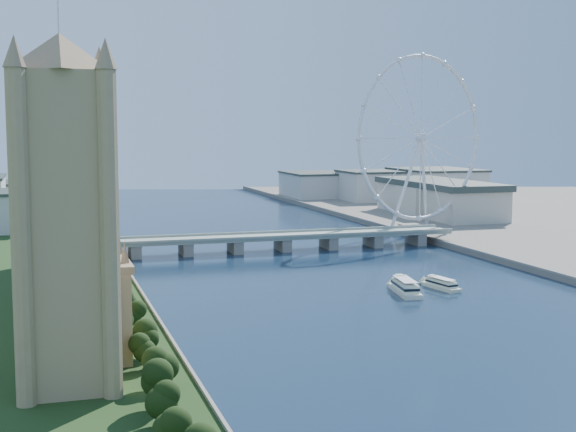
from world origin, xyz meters
name	(u,v)px	position (x,y,z in m)	size (l,w,h in m)	color
tree_row	(148,355)	(-113.00, 58.00, 9.71)	(7.53, 183.53, 20.95)	#1B310E
victoria_tower	(64,202)	(-135.00, 55.00, 54.49)	(28.16, 28.16, 112.00)	tan
parliament_range	(76,265)	(-128.00, 170.00, 18.48)	(24.00, 200.00, 70.00)	tan
big_ben	(65,143)	(-128.00, 278.00, 66.57)	(20.02, 20.02, 110.00)	tan
westminster_bridge	(283,240)	(0.00, 300.00, 6.63)	(220.00, 22.00, 9.50)	gray
london_eye	(421,139)	(119.98, 355.08, 67.52)	(113.60, 39.12, 124.30)	silver
county_hall	(439,219)	(175.00, 430.00, 0.00)	(54.00, 144.00, 35.00)	beige
city_skyline	(243,191)	(39.22, 560.08, 16.96)	(505.00, 280.00, 32.00)	beige
tour_boat_near	(405,294)	(15.15, 158.22, 0.00)	(8.38, 32.63, 7.24)	silver
tour_boat_far	(441,289)	(36.03, 163.14, 0.00)	(6.55, 25.83, 5.67)	beige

